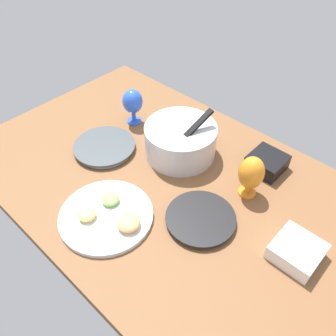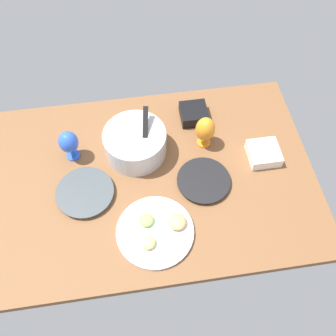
% 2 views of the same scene
% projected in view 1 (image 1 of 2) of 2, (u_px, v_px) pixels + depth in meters
% --- Properties ---
extents(ground_plane, '(1.60, 1.04, 0.04)m').
position_uv_depth(ground_plane, '(161.00, 180.00, 1.43)').
color(ground_plane, brown).
extents(dinner_plate_left, '(0.27, 0.27, 0.03)m').
position_uv_depth(dinner_plate_left, '(104.00, 147.00, 1.52)').
color(dinner_plate_left, silver).
rests_on(dinner_plate_left, ground_plane).
extents(dinner_plate_right, '(0.25, 0.25, 0.02)m').
position_uv_depth(dinner_plate_right, '(201.00, 219.00, 1.24)').
color(dinner_plate_right, '#4C4C51').
rests_on(dinner_plate_right, ground_plane).
extents(mixing_bowl, '(0.30, 0.30, 0.21)m').
position_uv_depth(mixing_bowl, '(180.00, 140.00, 1.46)').
color(mixing_bowl, silver).
rests_on(mixing_bowl, ground_plane).
extents(fruit_platter, '(0.34, 0.34, 0.05)m').
position_uv_depth(fruit_platter, '(108.00, 216.00, 1.25)').
color(fruit_platter, silver).
rests_on(fruit_platter, ground_plane).
extents(hurricane_glass_orange, '(0.10, 0.10, 0.18)m').
position_uv_depth(hurricane_glass_orange, '(251.00, 174.00, 1.27)').
color(hurricane_glass_orange, orange).
rests_on(hurricane_glass_orange, ground_plane).
extents(hurricane_glass_blue, '(0.09, 0.09, 0.17)m').
position_uv_depth(hurricane_glass_blue, '(133.00, 102.00, 1.60)').
color(hurricane_glass_blue, blue).
rests_on(hurricane_glass_blue, ground_plane).
extents(square_bowl_white, '(0.15, 0.15, 0.06)m').
position_uv_depth(square_bowl_white, '(297.00, 251.00, 1.13)').
color(square_bowl_white, white).
rests_on(square_bowl_white, ground_plane).
extents(square_bowl_black, '(0.14, 0.14, 0.06)m').
position_uv_depth(square_bowl_black, '(267.00, 162.00, 1.42)').
color(square_bowl_black, black).
rests_on(square_bowl_black, ground_plane).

